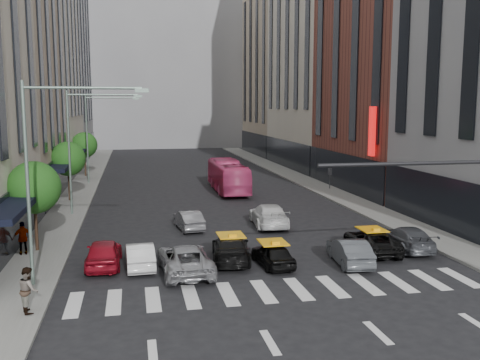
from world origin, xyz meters
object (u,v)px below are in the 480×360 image
taxi_left (231,248)px  pedestrian_far (23,238)px  taxi_center (273,254)px  streetlamp_near (49,156)px  bus (228,176)px  pedestrian_near (28,290)px  car_white_front (140,255)px  streetlamp_mid (82,136)px  car_red (104,253)px  streetlamp_far (96,127)px

taxi_left → pedestrian_far: bearing=-7.6°
taxi_center → streetlamp_near: bearing=0.7°
streetlamp_near → bus: bearing=63.5°
pedestrian_near → car_white_front: bearing=-57.3°
streetlamp_near → streetlamp_mid: same height
bus → streetlamp_near: bearing=64.1°
pedestrian_far → taxi_center: bearing=143.5°
taxi_center → pedestrian_far: (-12.71, 4.21, 0.44)m
car_red → bus: (10.31, 22.16, 0.74)m
taxi_left → car_red: bearing=5.2°
taxi_center → streetlamp_far: bearing=-76.4°
taxi_center → bus: 23.80m
streetlamp_far → taxi_center: (10.40, -30.98, -5.30)m
pedestrian_near → streetlamp_near: bearing=-27.9°
car_red → car_white_front: size_ratio=1.09×
car_red → pedestrian_near: size_ratio=2.36×
streetlamp_far → car_white_front: (3.78, -29.91, -5.27)m
car_red → car_white_front: (1.78, -0.48, -0.08)m
streetlamp_mid → car_white_front: size_ratio=2.32×
taxi_left → bus: bearing=-92.0°
taxi_center → pedestrian_far: 13.40m
taxi_left → pedestrian_far: pedestrian_far is taller
car_red → bus: bus is taller
streetlamp_far → car_red: (2.01, -29.43, -5.18)m
car_white_front → streetlamp_mid: bearing=-77.2°
streetlamp_far → car_red: streetlamp_far is taller
streetlamp_mid → car_red: streetlamp_mid is taller
taxi_center → bus: bearing=-99.6°
pedestrian_near → streetlamp_mid: bearing=-20.6°
car_white_front → pedestrian_far: bearing=-29.6°
taxi_left → pedestrian_far: 11.18m
streetlamp_far → bus: size_ratio=0.86×
streetlamp_mid → taxi_center: 18.99m
car_white_front → pedestrian_near: 6.96m
pedestrian_near → pedestrian_far: size_ratio=1.00×
car_red → car_white_front: bearing=166.0°
streetlamp_near → pedestrian_near: (-0.52, -3.36, -4.86)m
car_white_front → streetlamp_near: bearing=26.6°
pedestrian_far → streetlamp_mid: bearing=-120.3°
streetlamp_near → car_white_front: streetlamp_near is taller
streetlamp_far → taxi_left: streetlamp_far is taller
streetlamp_far → bus: streetlamp_far is taller
streetlamp_mid → pedestrian_near: (-0.52, -19.36, -4.86)m
pedestrian_near → taxi_left: bearing=-76.9°
taxi_center → pedestrian_near: pedestrian_near is taller
streetlamp_far → streetlamp_mid: bearing=-90.0°
car_white_front → pedestrian_far: (-6.10, 3.14, 0.41)m
streetlamp_near → car_white_front: 6.81m
car_red → taxi_center: bearing=170.7°
streetlamp_far → pedestrian_near: 35.69m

